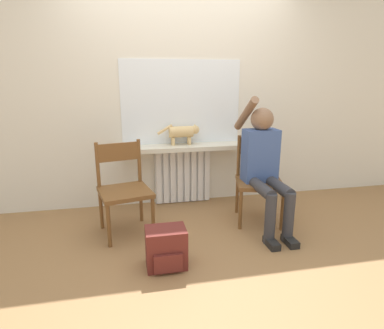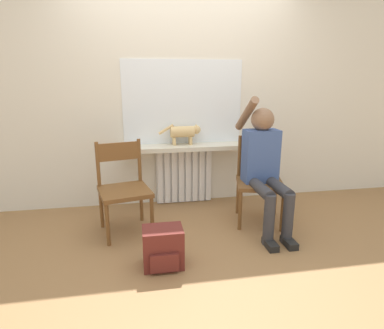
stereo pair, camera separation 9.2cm
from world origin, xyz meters
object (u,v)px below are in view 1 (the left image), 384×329
chair_right (259,179)px  chair_left (124,188)px  person (264,162)px  backpack (166,248)px  cat (183,132)px

chair_right → chair_left: bearing=-165.2°
person → backpack: 1.30m
cat → backpack: bearing=-106.0°
person → backpack: size_ratio=4.01×
cat → backpack: (-0.37, -1.30, -0.71)m
backpack → cat: bearing=74.0°
chair_left → person: size_ratio=0.67×
chair_left → person: person is taller
chair_right → person: (-0.01, -0.13, 0.21)m
chair_left → chair_right: bearing=-12.9°
person → cat: size_ratio=2.67×
person → chair_right: bearing=85.0°
chair_left → chair_right: (1.38, -0.00, 0.00)m
person → backpack: bearing=-151.7°
chair_left → person: (1.37, -0.13, 0.21)m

